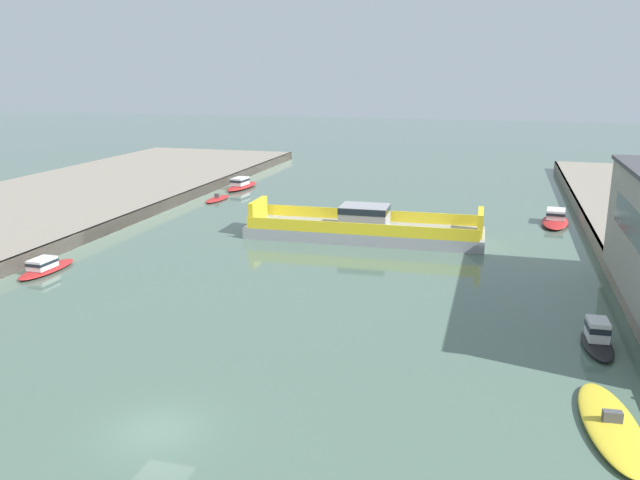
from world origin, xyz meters
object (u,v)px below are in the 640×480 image
(moored_boat_far_left, at_px, (611,425))
(moored_boat_far_right, at_px, (241,184))
(moored_boat_near_left, at_px, (217,199))
(chain_ferry, at_px, (364,228))
(moored_boat_mid_right, at_px, (45,267))
(moored_boat_near_right, at_px, (597,337))
(moored_boat_mid_left, at_px, (555,219))

(moored_boat_far_left, relative_size, moored_boat_far_right, 1.10)
(moored_boat_near_left, relative_size, moored_boat_far_right, 0.71)
(chain_ferry, relative_size, moored_boat_mid_right, 3.76)
(moored_boat_near_right, relative_size, moored_boat_far_right, 0.64)
(moored_boat_mid_left, bearing_deg, moored_boat_mid_right, -144.59)
(moored_boat_near_right, distance_m, moored_boat_mid_left, 32.81)
(moored_boat_near_left, distance_m, moored_boat_mid_left, 40.23)
(moored_boat_near_right, xyz_separation_m, moored_boat_mid_left, (-0.12, 32.81, -0.06))
(moored_boat_near_right, relative_size, moored_boat_far_left, 0.59)
(moored_boat_far_right, bearing_deg, moored_boat_near_right, -47.02)
(moored_boat_near_right, height_order, moored_boat_far_left, moored_boat_near_right)
(chain_ferry, xyz_separation_m, moored_boat_near_right, (18.51, -21.37, -0.39))
(moored_boat_far_right, bearing_deg, moored_boat_mid_left, -14.80)
(moored_boat_mid_right, height_order, moored_boat_far_left, moored_boat_mid_right)
(moored_boat_near_left, xyz_separation_m, moored_boat_mid_left, (40.16, -2.22, 0.37))
(moored_boat_far_left, bearing_deg, moored_boat_near_right, 86.74)
(moored_boat_near_left, bearing_deg, moored_boat_mid_left, -3.17)
(chain_ferry, bearing_deg, moored_boat_near_left, 147.90)
(chain_ferry, bearing_deg, moored_boat_near_right, -49.11)
(moored_boat_far_left, xyz_separation_m, moored_boat_far_right, (-39.98, 53.06, 0.37))
(moored_boat_far_left, bearing_deg, moored_boat_mid_left, 89.42)
(chain_ferry, distance_m, moored_boat_near_left, 25.72)
(chain_ferry, relative_size, moored_boat_near_left, 4.21)
(moored_boat_mid_right, bearing_deg, moored_boat_near_left, 88.40)
(chain_ferry, xyz_separation_m, moored_boat_mid_right, (-22.66, -17.75, -0.56))
(chain_ferry, bearing_deg, moored_boat_mid_left, 31.88)
(moored_boat_mid_left, bearing_deg, chain_ferry, -148.12)
(moored_boat_mid_left, xyz_separation_m, moored_boat_mid_right, (-41.04, -29.18, -0.11))
(moored_boat_mid_left, xyz_separation_m, moored_boat_far_right, (-40.41, 10.68, 0.03))
(chain_ferry, relative_size, moored_boat_far_left, 2.72)
(moored_boat_mid_right, height_order, moored_boat_far_right, moored_boat_far_right)
(moored_boat_mid_left, bearing_deg, moored_boat_far_right, 165.20)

